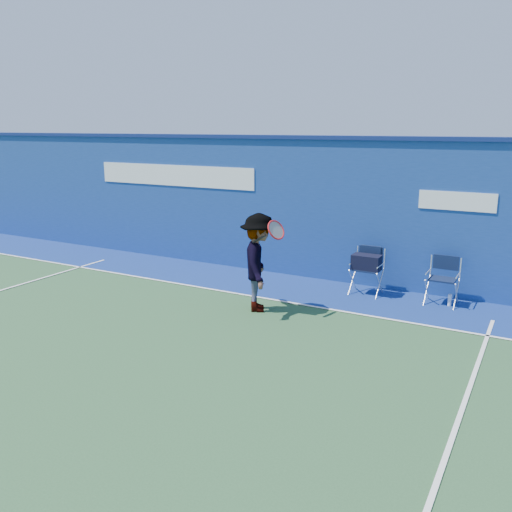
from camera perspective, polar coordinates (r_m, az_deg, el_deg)
The scene contains 8 objects.
ground at distance 8.34m, azimuth -12.49°, elevation -9.93°, with size 80.00×80.00×0.00m, color #2A502D.
stadium_wall at distance 12.17m, azimuth 3.39°, elevation 5.37°, with size 24.00×0.50×3.08m.
out_of_bounds_strip at distance 11.54m, azimuth 0.95°, elevation -2.94°, with size 24.00×1.80×0.01m, color navy.
court_lines at distance 8.76m, azimuth -9.90°, elevation -8.56°, with size 24.00×12.00×0.01m.
directors_chair_left at distance 10.99m, azimuth 11.56°, elevation -1.92°, with size 0.56×0.51×0.94m.
directors_chair_right at distance 10.76m, azimuth 18.97°, elevation -3.38°, with size 0.54×0.48×0.90m.
water_bottle at distance 10.74m, azimuth 19.71°, elevation -4.41°, with size 0.07×0.07×0.23m, color white.
tennis_player at distance 9.70m, azimuth 0.30°, elevation -0.69°, with size 1.12×1.32×1.78m.
Camera 1 is at (5.14, -5.69, 3.28)m, focal length 38.00 mm.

